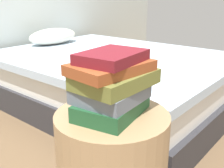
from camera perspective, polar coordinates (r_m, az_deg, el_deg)
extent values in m
cube|color=#2D2D33|center=(2.50, 0.05, -1.64)|extent=(1.56, 2.05, 0.22)
cube|color=white|center=(2.44, 0.05, 2.79)|extent=(1.50, 1.96, 0.18)
cube|color=silver|center=(2.41, 0.05, 5.54)|extent=(1.59, 2.01, 0.06)
ellipsoid|color=silver|center=(2.95, -12.14, 9.72)|extent=(0.57, 0.30, 0.16)
cube|color=#1E512D|center=(1.01, -0.12, -4.70)|extent=(0.30, 0.23, 0.06)
cube|color=slate|center=(0.99, -0.45, -1.96)|extent=(0.25, 0.22, 0.05)
cube|color=olive|center=(0.97, 0.74, 0.99)|extent=(0.30, 0.21, 0.05)
cube|color=#994723|center=(0.96, -0.36, 3.48)|extent=(0.31, 0.22, 0.04)
cube|color=maroon|center=(0.95, -0.37, 5.70)|extent=(0.25, 0.19, 0.04)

